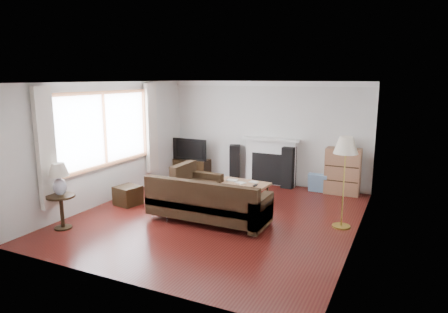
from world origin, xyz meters
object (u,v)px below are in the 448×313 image
at_px(bookshelf, 343,171).
at_px(coffee_table, 242,192).
at_px(sectional_sofa, 208,201).
at_px(floor_lamp, 344,183).
at_px(side_table, 62,212).
at_px(tv_stand, 192,168).

height_order(bookshelf, coffee_table, bookshelf).
height_order(sectional_sofa, coffee_table, sectional_sofa).
relative_size(bookshelf, floor_lamp, 0.65).
distance_m(bookshelf, floor_lamp, 2.14).
bearing_deg(bookshelf, coffee_table, -139.85).
distance_m(coffee_table, floor_lamp, 2.29).
bearing_deg(side_table, bookshelf, 46.47).
xyz_separation_m(tv_stand, floor_lamp, (4.20, -2.07, 0.57)).
relative_size(sectional_sofa, coffee_table, 2.16).
bearing_deg(coffee_table, floor_lamp, -10.11).
bearing_deg(floor_lamp, sectional_sofa, -161.49).
height_order(coffee_table, floor_lamp, floor_lamp).
bearing_deg(floor_lamp, tv_stand, 153.82).
bearing_deg(sectional_sofa, floor_lamp, 18.51).
distance_m(tv_stand, bookshelf, 3.88).
height_order(tv_stand, sectional_sofa, sectional_sofa).
relative_size(bookshelf, coffee_table, 0.95).
xyz_separation_m(sectional_sofa, side_table, (-2.13, -1.40, -0.08)).
height_order(floor_lamp, side_table, floor_lamp).
bearing_deg(bookshelf, side_table, -133.53).
relative_size(floor_lamp, side_table, 2.68).
distance_m(bookshelf, side_table, 5.86).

